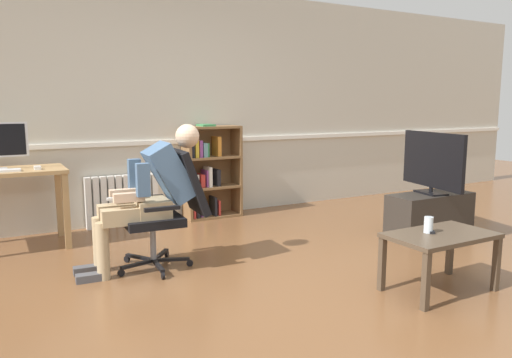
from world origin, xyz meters
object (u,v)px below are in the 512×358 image
coffee_table (440,241)px  drinking_glass (429,225)px  person_seated (149,192)px  tv_screen (433,162)px  office_chair (169,205)px  radiator (123,200)px  spare_remote (430,230)px  computer_desk (0,183)px  computer_mouse (37,168)px  tv_stand (430,214)px  bookshelf (208,173)px

coffee_table → drinking_glass: 0.15m
person_seated → tv_screen: (2.86, -0.38, 0.13)m
office_chair → drinking_glass: 2.06m
office_chair → drinking_glass: office_chair is taller
radiator → spare_remote: radiator is taller
radiator → coffee_table: bearing=-63.5°
computer_desk → spare_remote: 3.78m
computer_mouse → coffee_table: computer_mouse is taller
tv_stand → tv_screen: bearing=-10.7°
computer_mouse → computer_desk: bearing=159.0°
office_chair → person_seated: bearing=-90.0°
office_chair → drinking_glass: bearing=49.2°
computer_mouse → spare_remote: 3.49m
computer_desk → spare_remote: size_ratio=7.55×
coffee_table → spare_remote: (-0.03, 0.07, 0.07)m
office_chair → computer_desk: bearing=-131.1°
office_chair → tv_stand: (2.70, -0.37, -0.31)m
computer_mouse → coffee_table: (2.44, -2.58, -0.40)m
office_chair → tv_stand: 2.74m
office_chair → coffee_table: office_chair is taller
tv_screen → drinking_glass: size_ratio=7.65×
coffee_table → spare_remote: 0.11m
tv_stand → spare_remote: spare_remote is taller
computer_mouse → radiator: 1.14m
coffee_table → spare_remote: spare_remote is taller
computer_desk → coffee_table: 3.86m
computer_mouse → drinking_glass: (2.37, -2.52, -0.28)m
computer_mouse → office_chair: bearing=-50.2°
radiator → tv_stand: 3.34m
spare_remote → bookshelf: bearing=-45.9°
office_chair → coffee_table: (1.54, -1.50, -0.15)m
coffee_table → drinking_glass: (-0.07, 0.06, 0.12)m
computer_mouse → drinking_glass: computer_mouse is taller
computer_mouse → spare_remote: size_ratio=0.67×
computer_mouse → tv_screen: tv_screen is taller
person_seated → spare_remote: person_seated is taller
bookshelf → person_seated: bearing=-128.2°
tv_stand → office_chair: bearing=172.1°
radiator → office_chair: (0.01, -1.59, 0.24)m
computer_desk → radiator: 1.32m
radiator → bookshelf: bearing=-5.6°
computer_mouse → office_chair: size_ratio=0.10×
computer_mouse → office_chair: (0.90, -1.08, -0.25)m
computer_mouse → person_seated: person_seated is taller
computer_mouse → tv_stand: bearing=-22.0°
computer_desk → coffee_table: computer_desk is taller
computer_mouse → tv_stand: 3.92m
computer_desk → person_seated: 1.59m
computer_desk → office_chair: (1.21, -1.20, -0.11)m
tv_stand → coffee_table: 1.62m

